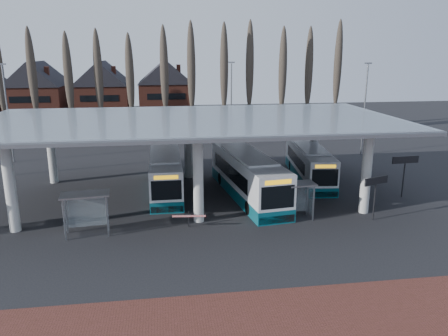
{
  "coord_description": "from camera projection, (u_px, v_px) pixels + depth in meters",
  "views": [
    {
      "loc": [
        -2.28,
        -25.63,
        11.33
      ],
      "look_at": [
        2.4,
        7.0,
        2.51
      ],
      "focal_mm": 35.0,
      "sensor_mm": 36.0,
      "label": 1
    }
  ],
  "objects": [
    {
      "name": "bus_1",
      "position": [
        166.0,
        172.0,
        36.65
      ],
      "size": [
        2.5,
        11.56,
        3.21
      ],
      "rotation": [
        0.0,
        0.0,
        -0.0
      ],
      "color": "white",
      "rests_on": "ground"
    },
    {
      "name": "bus_2",
      "position": [
        247.0,
        176.0,
        35.02
      ],
      "size": [
        4.3,
        12.92,
        3.52
      ],
      "rotation": [
        0.0,
        0.0,
        0.13
      ],
      "color": "white",
      "rests_on": "ground"
    },
    {
      "name": "bus_3",
      "position": [
        309.0,
        163.0,
        39.83
      ],
      "size": [
        3.59,
        11.3,
        3.09
      ],
      "rotation": [
        0.0,
        0.0,
        -0.11
      ],
      "color": "white",
      "rests_on": "ground"
    },
    {
      "name": "townhouse_row",
      "position": [
        71.0,
        88.0,
        66.13
      ],
      "size": [
        36.8,
        10.3,
        12.25
      ],
      "color": "brown",
      "rests_on": "ground"
    },
    {
      "name": "lamp_post_c",
      "position": [
        365.0,
        107.0,
        48.24
      ],
      "size": [
        0.8,
        0.16,
        10.17
      ],
      "color": "slate",
      "rests_on": "ground"
    },
    {
      "name": "poplar_row",
      "position": [
        178.0,
        72.0,
        57.04
      ],
      "size": [
        45.1,
        1.1,
        14.5
      ],
      "color": "#473D33",
      "rests_on": "ground"
    },
    {
      "name": "lamp_post_b",
      "position": [
        231.0,
        103.0,
        52.06
      ],
      "size": [
        0.8,
        0.16,
        10.17
      ],
      "color": "slate",
      "rests_on": "ground"
    },
    {
      "name": "station_canopy",
      "position": [
        192.0,
        126.0,
        33.93
      ],
      "size": [
        32.0,
        16.0,
        6.34
      ],
      "color": "silver",
      "rests_on": "ground"
    },
    {
      "name": "barrier",
      "position": [
        189.0,
        217.0,
        28.58
      ],
      "size": [
        2.18,
        0.71,
        1.09
      ],
      "rotation": [
        0.0,
        0.0,
        -0.11
      ],
      "color": "black",
      "rests_on": "ground"
    },
    {
      "name": "lamp_post_a",
      "position": [
        8.0,
        112.0,
        44.94
      ],
      "size": [
        0.8,
        0.16,
        10.17
      ],
      "color": "slate",
      "rests_on": "ground"
    },
    {
      "name": "shelter_1",
      "position": [
        86.0,
        204.0,
        27.54
      ],
      "size": [
        3.1,
        1.78,
        2.76
      ],
      "rotation": [
        0.0,
        0.0,
        0.1
      ],
      "color": "gray",
      "rests_on": "ground"
    },
    {
      "name": "info_sign_1",
      "position": [
        405.0,
        163.0,
        34.41
      ],
      "size": [
        2.26,
        0.29,
        3.37
      ],
      "rotation": [
        0.0,
        0.0,
        0.07
      ],
      "color": "black",
      "rests_on": "ground"
    },
    {
      "name": "shelter_2",
      "position": [
        294.0,
        193.0,
        30.12
      ],
      "size": [
        2.9,
        1.59,
        2.61
      ],
      "rotation": [
        0.0,
        0.0,
        0.07
      ],
      "color": "gray",
      "rests_on": "ground"
    },
    {
      "name": "ground",
      "position": [
        202.0,
        236.0,
        27.75
      ],
      "size": [
        140.0,
        140.0,
        0.0
      ],
      "primitive_type": "plane",
      "color": "black",
      "rests_on": "ground"
    },
    {
      "name": "info_sign_0",
      "position": [
        376.0,
        184.0,
        29.69
      ],
      "size": [
        1.99,
        0.84,
        3.1
      ],
      "rotation": [
        0.0,
        0.0,
        0.36
      ],
      "color": "black",
      "rests_on": "ground"
    }
  ]
}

